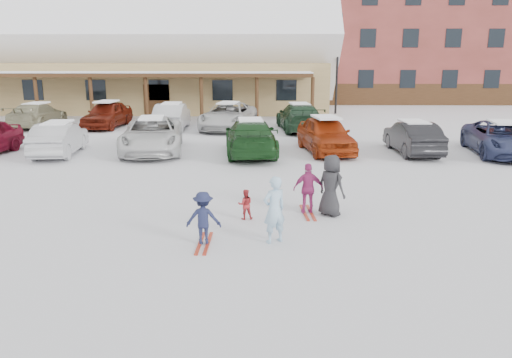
{
  "coord_description": "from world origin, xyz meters",
  "views": [
    {
      "loc": [
        0.53,
        -11.79,
        4.2
      ],
      "look_at": [
        0.3,
        1.0,
        1.0
      ],
      "focal_mm": 35.0,
      "sensor_mm": 36.0,
      "label": 1
    }
  ],
  "objects_px": {
    "parked_car_10": "(228,116)",
    "day_lodge": "(143,58)",
    "alpine_hotel": "(411,6)",
    "parked_car_4": "(326,135)",
    "bystander_dark": "(331,185)",
    "parked_car_9": "(172,116)",
    "adult_skier": "(274,210)",
    "parked_car_7": "(37,115)",
    "child_navy": "(203,218)",
    "parked_car_11": "(299,117)",
    "parked_car_8": "(107,114)",
    "toddler_red": "(245,204)",
    "parked_car_1": "(59,139)",
    "parked_car_3": "(251,137)",
    "child_magenta": "(308,189)",
    "parked_car_6": "(502,138)",
    "parked_car_5": "(413,138)",
    "parked_car_2": "(152,135)",
    "lamp_post": "(337,59)"
  },
  "relations": [
    {
      "from": "parked_car_2",
      "to": "parked_car_4",
      "type": "height_order",
      "value": "parked_car_4"
    },
    {
      "from": "parked_car_1",
      "to": "parked_car_3",
      "type": "distance_m",
      "value": 8.21
    },
    {
      "from": "parked_car_7",
      "to": "day_lodge",
      "type": "bearing_deg",
      "value": -109.45
    },
    {
      "from": "day_lodge",
      "to": "parked_car_8",
      "type": "distance_m",
      "value": 11.03
    },
    {
      "from": "child_navy",
      "to": "parked_car_11",
      "type": "relative_size",
      "value": 0.23
    },
    {
      "from": "parked_car_3",
      "to": "parked_car_10",
      "type": "xyz_separation_m",
      "value": [
        -1.5,
        7.51,
        0.01
      ]
    },
    {
      "from": "child_navy",
      "to": "parked_car_7",
      "type": "relative_size",
      "value": 0.25
    },
    {
      "from": "parked_car_7",
      "to": "child_navy",
      "type": "bearing_deg",
      "value": 124.5
    },
    {
      "from": "parked_car_1",
      "to": "parked_car_9",
      "type": "relative_size",
      "value": 0.93
    },
    {
      "from": "parked_car_1",
      "to": "parked_car_7",
      "type": "distance_m",
      "value": 9.64
    },
    {
      "from": "bystander_dark",
      "to": "parked_car_11",
      "type": "distance_m",
      "value": 15.34
    },
    {
      "from": "parked_car_1",
      "to": "parked_car_7",
      "type": "bearing_deg",
      "value": -67.32
    },
    {
      "from": "alpine_hotel",
      "to": "parked_car_4",
      "type": "distance_m",
      "value": 31.14
    },
    {
      "from": "bystander_dark",
      "to": "parked_car_5",
      "type": "bearing_deg",
      "value": -73.06
    },
    {
      "from": "child_navy",
      "to": "parked_car_7",
      "type": "xyz_separation_m",
      "value": [
        -12.13,
        18.71,
        0.09
      ]
    },
    {
      "from": "lamp_post",
      "to": "bystander_dark",
      "type": "xyz_separation_m",
      "value": [
        -3.38,
        -23.71,
        -3.07
      ]
    },
    {
      "from": "alpine_hotel",
      "to": "parked_car_9",
      "type": "height_order",
      "value": "alpine_hotel"
    },
    {
      "from": "child_magenta",
      "to": "parked_car_3",
      "type": "bearing_deg",
      "value": -81.81
    },
    {
      "from": "parked_car_4",
      "to": "adult_skier",
      "type": "bearing_deg",
      "value": -111.69
    },
    {
      "from": "child_navy",
      "to": "child_magenta",
      "type": "bearing_deg",
      "value": -137.48
    },
    {
      "from": "child_navy",
      "to": "parked_car_10",
      "type": "distance_m",
      "value": 18.02
    },
    {
      "from": "parked_car_10",
      "to": "day_lodge",
      "type": "bearing_deg",
      "value": 133.49
    },
    {
      "from": "parked_car_2",
      "to": "parked_car_7",
      "type": "distance_m",
      "value": 11.54
    },
    {
      "from": "adult_skier",
      "to": "parked_car_9",
      "type": "height_order",
      "value": "adult_skier"
    },
    {
      "from": "lamp_post",
      "to": "toddler_red",
      "type": "xyz_separation_m",
      "value": [
        -5.64,
        -24.08,
        -3.49
      ]
    },
    {
      "from": "bystander_dark",
      "to": "parked_car_4",
      "type": "xyz_separation_m",
      "value": [
        0.91,
        8.95,
        -0.05
      ]
    },
    {
      "from": "alpine_hotel",
      "to": "parked_car_11",
      "type": "distance_m",
      "value": 25.87
    },
    {
      "from": "bystander_dark",
      "to": "parked_car_9",
      "type": "xyz_separation_m",
      "value": [
        -7.08,
        15.67,
        -0.07
      ]
    },
    {
      "from": "child_magenta",
      "to": "parked_car_10",
      "type": "relative_size",
      "value": 0.25
    },
    {
      "from": "toddler_red",
      "to": "parked_car_11",
      "type": "relative_size",
      "value": 0.15
    },
    {
      "from": "toddler_red",
      "to": "parked_car_7",
      "type": "xyz_separation_m",
      "value": [
        -13.01,
        16.93,
        0.3
      ]
    },
    {
      "from": "adult_skier",
      "to": "parked_car_4",
      "type": "xyz_separation_m",
      "value": [
        2.45,
        10.96,
        -0.0
      ]
    },
    {
      "from": "child_navy",
      "to": "bystander_dark",
      "type": "bearing_deg",
      "value": -145.19
    },
    {
      "from": "alpine_hotel",
      "to": "parked_car_8",
      "type": "xyz_separation_m",
      "value": [
        -23.03,
        -20.6,
        -7.86
      ]
    },
    {
      "from": "alpine_hotel",
      "to": "toddler_red",
      "type": "xyz_separation_m",
      "value": [
        -14.25,
        -37.34,
        -8.23
      ]
    },
    {
      "from": "parked_car_11",
      "to": "adult_skier",
      "type": "bearing_deg",
      "value": 78.32
    },
    {
      "from": "child_magenta",
      "to": "parked_car_5",
      "type": "xyz_separation_m",
      "value": [
        5.25,
        8.55,
        0.01
      ]
    },
    {
      "from": "parked_car_8",
      "to": "toddler_red",
      "type": "bearing_deg",
      "value": -57.27
    },
    {
      "from": "parked_car_4",
      "to": "parked_car_6",
      "type": "relative_size",
      "value": 0.89
    },
    {
      "from": "parked_car_9",
      "to": "parked_car_5",
      "type": "bearing_deg",
      "value": 147.73
    },
    {
      "from": "alpine_hotel",
      "to": "parked_car_4",
      "type": "bearing_deg",
      "value": -111.56
    },
    {
      "from": "parked_car_6",
      "to": "adult_skier",
      "type": "bearing_deg",
      "value": -126.04
    },
    {
      "from": "child_magenta",
      "to": "bystander_dark",
      "type": "height_order",
      "value": "bystander_dark"
    },
    {
      "from": "parked_car_11",
      "to": "bystander_dark",
      "type": "bearing_deg",
      "value": 83.31
    },
    {
      "from": "alpine_hotel",
      "to": "bystander_dark",
      "type": "height_order",
      "value": "alpine_hotel"
    },
    {
      "from": "alpine_hotel",
      "to": "parked_car_9",
      "type": "relative_size",
      "value": 6.9
    },
    {
      "from": "adult_skier",
      "to": "child_magenta",
      "type": "height_order",
      "value": "adult_skier"
    },
    {
      "from": "parked_car_9",
      "to": "child_navy",
      "type": "bearing_deg",
      "value": 100.83
    },
    {
      "from": "adult_skier",
      "to": "parked_car_4",
      "type": "height_order",
      "value": "adult_skier"
    },
    {
      "from": "day_lodge",
      "to": "parked_car_11",
      "type": "bearing_deg",
      "value": -45.31
    }
  ]
}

